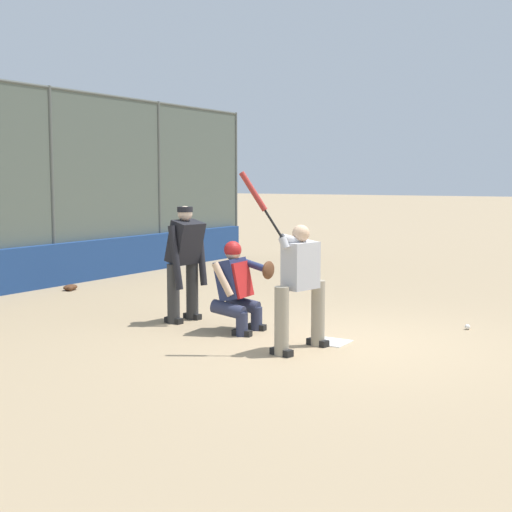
{
  "coord_description": "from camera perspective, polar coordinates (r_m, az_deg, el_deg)",
  "views": [
    {
      "loc": [
        7.94,
        3.82,
        2.03
      ],
      "look_at": [
        0.17,
        -1.0,
        1.05
      ],
      "focal_mm": 50.0,
      "sensor_mm": 36.0,
      "label": 1
    }
  ],
  "objects": [
    {
      "name": "spare_bat_near_backstop",
      "position": [
        15.29,
        -2.25,
        -1.38
      ],
      "size": [
        0.19,
        0.89,
        0.07
      ],
      "rotation": [
        0.0,
        0.0,
        4.56
      ],
      "color": "black",
      "rests_on": "ground_plane"
    },
    {
      "name": "umpire_home",
      "position": [
        10.21,
        -5.72,
        -0.32
      ],
      "size": [
        0.67,
        0.45,
        1.66
      ],
      "rotation": [
        0.0,
        0.0,
        -0.11
      ],
      "color": "#333333",
      "rests_on": "ground_plane"
    },
    {
      "name": "home_plate_marker",
      "position": [
        9.04,
        6.01,
        -6.85
      ],
      "size": [
        0.43,
        0.43,
        0.01
      ],
      "primitive_type": "cube",
      "color": "white",
      "rests_on": "ground_plane"
    },
    {
      "name": "ground_plane",
      "position": [
        9.04,
        6.01,
        -6.89
      ],
      "size": [
        160.0,
        160.0,
        0.0
      ],
      "primitive_type": "plane",
      "color": "tan"
    },
    {
      "name": "baseball_loose",
      "position": [
        10.16,
        16.55,
        -5.45
      ],
      "size": [
        0.07,
        0.07,
        0.07
      ],
      "primitive_type": "sphere",
      "color": "white",
      "rests_on": "ground_plane"
    },
    {
      "name": "catcher_behind_plate",
      "position": [
        9.51,
        -1.45,
        -2.34
      ],
      "size": [
        0.65,
        0.77,
        1.22
      ],
      "rotation": [
        0.0,
        0.0,
        0.08
      ],
      "color": "#2D334C",
      "rests_on": "ground_plane"
    },
    {
      "name": "batter_at_plate",
      "position": [
        8.44,
        3.5,
        -2.13
      ],
      "size": [
        0.9,
        0.8,
        2.13
      ],
      "rotation": [
        0.0,
        0.0,
        -0.2
      ],
      "color": "gray",
      "rests_on": "ground_plane"
    },
    {
      "name": "fielding_glove_on_dirt",
      "position": [
        13.57,
        -14.64,
        -2.45
      ],
      "size": [
        0.3,
        0.23,
        0.11
      ],
      "color": "#56331E",
      "rests_on": "ground_plane"
    }
  ]
}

